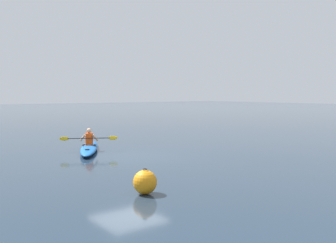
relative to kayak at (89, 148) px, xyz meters
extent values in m
plane|color=#1E2D3D|center=(-0.52, 2.36, -0.14)|extent=(160.00, 160.00, 0.00)
ellipsoid|color=#1959A5|center=(0.00, 0.00, 0.00)|extent=(2.82, 4.35, 0.28)
torus|color=black|center=(0.00, 0.00, 0.12)|extent=(0.84, 0.84, 0.04)
cylinder|color=black|center=(0.67, 1.20, 0.13)|extent=(0.18, 0.18, 0.02)
cylinder|color=#E04C14|center=(-0.02, -0.03, 0.38)|extent=(0.33, 0.33, 0.49)
sphere|color=tan|center=(-0.02, -0.03, 0.74)|extent=(0.21, 0.21, 0.21)
cylinder|color=black|center=(0.08, 0.14, 0.43)|extent=(1.81, 1.02, 0.03)
ellipsoid|color=gold|center=(-0.82, 0.64, 0.43)|extent=(0.37, 0.23, 0.17)
ellipsoid|color=gold|center=(0.98, -0.35, 0.43)|extent=(0.37, 0.23, 0.17)
cylinder|color=tan|center=(-0.21, 0.17, 0.44)|extent=(0.32, 0.13, 0.34)
cylinder|color=tan|center=(0.25, -0.09, 0.44)|extent=(0.23, 0.29, 0.34)
sphere|color=orange|center=(2.06, 7.40, 0.16)|extent=(0.60, 0.60, 0.60)
torus|color=#333338|center=(2.06, 7.40, 0.49)|extent=(0.12, 0.12, 0.02)
camera|label=1|loc=(7.26, 15.15, 2.35)|focal=40.95mm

